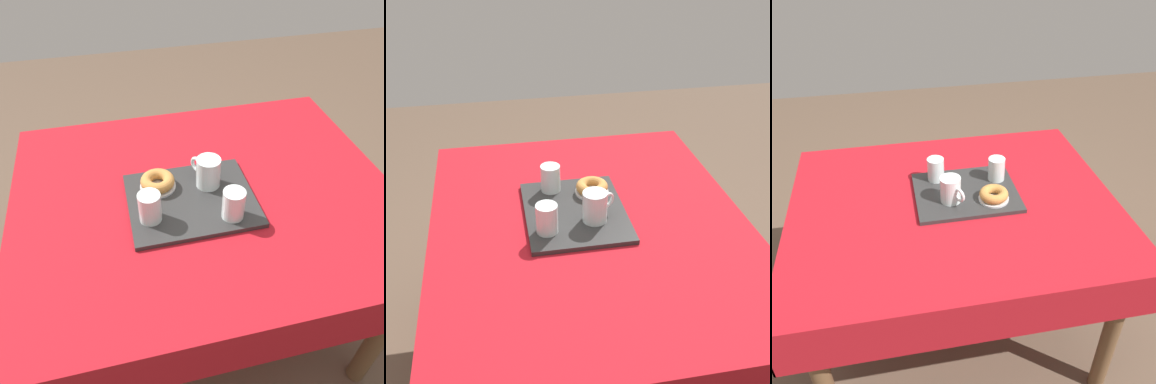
# 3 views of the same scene
# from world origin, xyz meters

# --- Properties ---
(ground_plane) EXTENTS (6.00, 6.00, 0.00)m
(ground_plane) POSITION_xyz_m (0.00, 0.00, 0.00)
(ground_plane) COLOR brown
(dining_table) EXTENTS (1.22, 1.00, 0.72)m
(dining_table) POSITION_xyz_m (0.00, 0.00, 0.63)
(dining_table) COLOR #A8141E
(dining_table) RESTS_ON ground
(serving_tray) EXTENTS (0.39, 0.32, 0.02)m
(serving_tray) POSITION_xyz_m (-0.05, -0.04, 0.73)
(serving_tray) COLOR #2D2D2D
(serving_tray) RESTS_ON dining_table
(tea_mug_left) EXTENTS (0.08, 0.11, 0.10)m
(tea_mug_left) POSITION_xyz_m (0.01, 0.01, 0.78)
(tea_mug_left) COLOR silver
(tea_mug_left) RESTS_ON serving_tray
(water_glass_near) EXTENTS (0.07, 0.07, 0.09)m
(water_glass_near) POSITION_xyz_m (0.05, -0.14, 0.78)
(water_glass_near) COLOR silver
(water_glass_near) RESTS_ON serving_tray
(water_glass_far) EXTENTS (0.07, 0.07, 0.09)m
(water_glass_far) POSITION_xyz_m (-0.19, -0.10, 0.78)
(water_glass_far) COLOR silver
(water_glass_far) RESTS_ON serving_tray
(donut_plate_left) EXTENTS (0.11, 0.11, 0.01)m
(donut_plate_left) POSITION_xyz_m (-0.15, 0.04, 0.74)
(donut_plate_left) COLOR silver
(donut_plate_left) RESTS_ON serving_tray
(sugar_donut_left) EXTENTS (0.11, 0.11, 0.04)m
(sugar_donut_left) POSITION_xyz_m (-0.15, 0.04, 0.76)
(sugar_donut_left) COLOR #BC7F3D
(sugar_donut_left) RESTS_ON donut_plate_left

